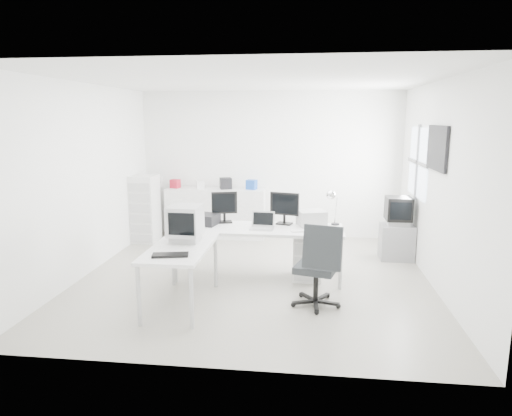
# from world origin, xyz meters

# --- Properties ---
(floor) EXTENTS (5.00, 5.00, 0.01)m
(floor) POSITION_xyz_m (0.00, 0.00, 0.00)
(floor) COLOR beige
(floor) RESTS_ON ground
(ceiling) EXTENTS (5.00, 5.00, 0.01)m
(ceiling) POSITION_xyz_m (0.00, 0.00, 2.80)
(ceiling) COLOR white
(ceiling) RESTS_ON back_wall
(back_wall) EXTENTS (5.00, 0.02, 2.80)m
(back_wall) POSITION_xyz_m (0.00, 2.50, 1.40)
(back_wall) COLOR white
(back_wall) RESTS_ON floor
(left_wall) EXTENTS (0.02, 5.00, 2.80)m
(left_wall) POSITION_xyz_m (-2.50, 0.00, 1.40)
(left_wall) COLOR white
(left_wall) RESTS_ON floor
(right_wall) EXTENTS (0.02, 5.00, 2.80)m
(right_wall) POSITION_xyz_m (2.50, 0.00, 1.40)
(right_wall) COLOR white
(right_wall) RESTS_ON floor
(window) EXTENTS (0.02, 1.20, 1.10)m
(window) POSITION_xyz_m (2.48, 1.20, 1.60)
(window) COLOR white
(window) RESTS_ON right_wall
(wall_picture) EXTENTS (0.04, 0.90, 0.60)m
(wall_picture) POSITION_xyz_m (2.47, 0.10, 1.90)
(wall_picture) COLOR black
(wall_picture) RESTS_ON right_wall
(main_desk) EXTENTS (2.40, 0.80, 0.75)m
(main_desk) POSITION_xyz_m (0.06, 0.03, 0.38)
(main_desk) COLOR white
(main_desk) RESTS_ON floor
(side_desk) EXTENTS (0.70, 1.40, 0.75)m
(side_desk) POSITION_xyz_m (-0.79, -1.07, 0.38)
(side_desk) COLOR white
(side_desk) RESTS_ON floor
(drawer_pedestal) EXTENTS (0.40, 0.50, 0.60)m
(drawer_pedestal) POSITION_xyz_m (0.76, 0.08, 0.30)
(drawer_pedestal) COLOR white
(drawer_pedestal) RESTS_ON floor
(inkjet_printer) EXTENTS (0.50, 0.43, 0.16)m
(inkjet_printer) POSITION_xyz_m (-0.79, 0.13, 0.83)
(inkjet_printer) COLOR black
(inkjet_printer) RESTS_ON main_desk
(lcd_monitor_small) EXTENTS (0.43, 0.32, 0.48)m
(lcd_monitor_small) POSITION_xyz_m (-0.49, 0.28, 0.99)
(lcd_monitor_small) COLOR black
(lcd_monitor_small) RESTS_ON main_desk
(lcd_monitor_large) EXTENTS (0.47, 0.29, 0.46)m
(lcd_monitor_large) POSITION_xyz_m (0.41, 0.28, 0.98)
(lcd_monitor_large) COLOR black
(lcd_monitor_large) RESTS_ON main_desk
(laptop) EXTENTS (0.36, 0.36, 0.22)m
(laptop) POSITION_xyz_m (0.11, -0.07, 0.86)
(laptop) COLOR #B7B7BA
(laptop) RESTS_ON main_desk
(white_keyboard) EXTENTS (0.39, 0.21, 0.02)m
(white_keyboard) POSITION_xyz_m (0.71, -0.12, 0.76)
(white_keyboard) COLOR white
(white_keyboard) RESTS_ON main_desk
(white_mouse) EXTENTS (0.06, 0.06, 0.06)m
(white_mouse) POSITION_xyz_m (1.01, -0.07, 0.78)
(white_mouse) COLOR white
(white_mouse) RESTS_ON main_desk
(laser_printer) EXTENTS (0.47, 0.43, 0.22)m
(laser_printer) POSITION_xyz_m (0.81, 0.25, 0.86)
(laser_printer) COLOR #B3B3B3
(laser_printer) RESTS_ON main_desk
(desk_lamp) EXTENTS (0.16, 0.16, 0.43)m
(desk_lamp) POSITION_xyz_m (1.16, 0.33, 0.96)
(desk_lamp) COLOR silver
(desk_lamp) RESTS_ON main_desk
(crt_monitor) EXTENTS (0.38, 0.38, 0.42)m
(crt_monitor) POSITION_xyz_m (-0.79, -0.82, 0.96)
(crt_monitor) COLOR #B7B7BA
(crt_monitor) RESTS_ON side_desk
(black_keyboard) EXTENTS (0.43, 0.24, 0.03)m
(black_keyboard) POSITION_xyz_m (-0.79, -1.47, 0.76)
(black_keyboard) COLOR black
(black_keyboard) RESTS_ON side_desk
(office_chair) EXTENTS (0.77, 0.77, 1.08)m
(office_chair) POSITION_xyz_m (0.88, -0.90, 0.54)
(office_chair) COLOR #2A2D2F
(office_chair) RESTS_ON floor
(tv_cabinet) EXTENTS (0.53, 0.44, 0.58)m
(tv_cabinet) POSITION_xyz_m (2.22, 1.18, 0.29)
(tv_cabinet) COLOR gray
(tv_cabinet) RESTS_ON floor
(crt_tv) EXTENTS (0.50, 0.48, 0.45)m
(crt_tv) POSITION_xyz_m (2.22, 1.18, 0.81)
(crt_tv) COLOR black
(crt_tv) RESTS_ON tv_cabinet
(sideboard) EXTENTS (1.91, 0.48, 0.96)m
(sideboard) POSITION_xyz_m (-1.03, 2.24, 0.48)
(sideboard) COLOR white
(sideboard) RESTS_ON floor
(clutter_box_a) EXTENTS (0.20, 0.19, 0.17)m
(clutter_box_a) POSITION_xyz_m (-1.83, 2.24, 1.04)
(clutter_box_a) COLOR #B0192C
(clutter_box_a) RESTS_ON sideboard
(clutter_box_b) EXTENTS (0.18, 0.17, 0.15)m
(clutter_box_b) POSITION_xyz_m (-1.33, 2.24, 1.03)
(clutter_box_b) COLOR white
(clutter_box_b) RESTS_ON sideboard
(clutter_box_c) EXTENTS (0.27, 0.26, 0.21)m
(clutter_box_c) POSITION_xyz_m (-0.83, 2.24, 1.06)
(clutter_box_c) COLOR black
(clutter_box_c) RESTS_ON sideboard
(clutter_box_d) EXTENTS (0.22, 0.20, 0.18)m
(clutter_box_d) POSITION_xyz_m (-0.33, 2.24, 1.05)
(clutter_box_d) COLOR #1848AC
(clutter_box_d) RESTS_ON sideboard
(clutter_bottle) EXTENTS (0.07, 0.07, 0.22)m
(clutter_bottle) POSITION_xyz_m (-2.13, 2.28, 1.07)
(clutter_bottle) COLOR white
(clutter_bottle) RESTS_ON sideboard
(filing_cabinet) EXTENTS (0.44, 0.52, 1.26)m
(filing_cabinet) POSITION_xyz_m (-2.28, 1.77, 0.63)
(filing_cabinet) COLOR white
(filing_cabinet) RESTS_ON floor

